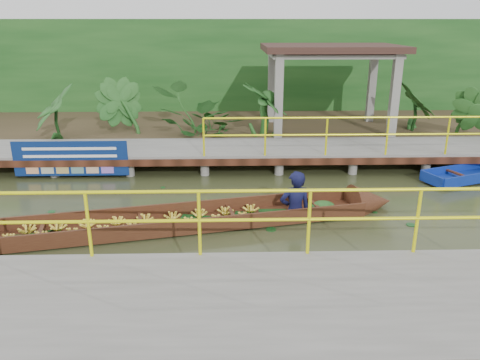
{
  "coord_description": "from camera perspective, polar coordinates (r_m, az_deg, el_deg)",
  "views": [
    {
      "loc": [
        -0.38,
        -9.28,
        3.95
      ],
      "look_at": [
        -0.11,
        0.5,
        0.6
      ],
      "focal_mm": 35.0,
      "sensor_mm": 36.0,
      "label": 1
    }
  ],
  "objects": [
    {
      "name": "vendor_boat",
      "position": [
        9.51,
        -4.06,
        -3.81
      ],
      "size": [
        9.09,
        2.76,
        2.22
      ],
      "rotation": [
        0.0,
        0.0,
        0.21
      ],
      "color": "#37190F",
      "rests_on": "ground"
    },
    {
      "name": "tropical_plants",
      "position": [
        14.86,
        2.11,
        8.4
      ],
      "size": [
        14.27,
        1.27,
        1.59
      ],
      "color": "#154416",
      "rests_on": "ground"
    },
    {
      "name": "land_strip",
      "position": [
        17.19,
        -0.25,
        6.38
      ],
      "size": [
        30.0,
        8.0,
        0.45
      ],
      "primitive_type": "cube",
      "color": "#352A1A",
      "rests_on": "ground"
    },
    {
      "name": "far_dock",
      "position": [
        13.18,
        0.23,
        3.62
      ],
      "size": [
        16.0,
        2.06,
        1.66
      ],
      "color": "slate",
      "rests_on": "ground"
    },
    {
      "name": "ground",
      "position": [
        10.09,
        0.72,
        -4.14
      ],
      "size": [
        80.0,
        80.0,
        0.0
      ],
      "primitive_type": "plane",
      "color": "#303319",
      "rests_on": "ground"
    },
    {
      "name": "pavilion",
      "position": [
        15.98,
        11.01,
        14.5
      ],
      "size": [
        4.4,
        3.0,
        3.0
      ],
      "color": "slate",
      "rests_on": "ground"
    },
    {
      "name": "near_dock",
      "position": [
        6.4,
        11.63,
        -16.26
      ],
      "size": [
        18.0,
        2.4,
        1.73
      ],
      "color": "slate",
      "rests_on": "ground"
    },
    {
      "name": "blue_banner",
      "position": [
        12.9,
        -19.95,
        2.5
      ],
      "size": [
        2.96,
        0.04,
        0.93
      ],
      "color": "navy",
      "rests_on": "ground"
    },
    {
      "name": "foliage_backdrop",
      "position": [
        19.38,
        -0.43,
        13.12
      ],
      "size": [
        30.0,
        0.8,
        4.0
      ],
      "primitive_type": "cube",
      "color": "#154416",
      "rests_on": "ground"
    }
  ]
}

